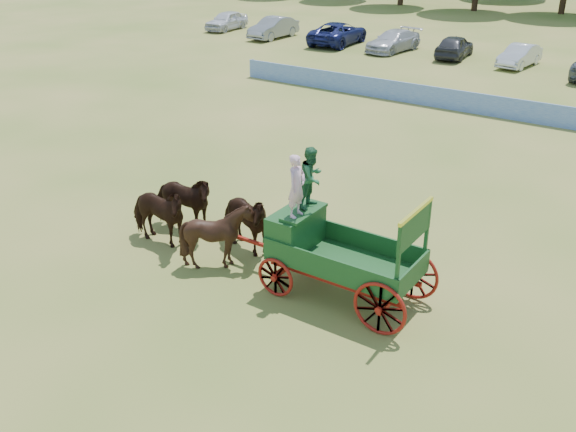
% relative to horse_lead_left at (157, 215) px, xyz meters
% --- Properties ---
extents(ground, '(160.00, 160.00, 0.00)m').
position_rel_horse_lead_left_xyz_m(ground, '(3.12, 0.91, -0.97)').
color(ground, '#A38949').
rests_on(ground, ground).
extents(horse_lead_left, '(2.35, 1.18, 1.93)m').
position_rel_horse_lead_left_xyz_m(horse_lead_left, '(0.00, 0.00, 0.00)').
color(horse_lead_left, black).
rests_on(horse_lead_left, ground).
extents(horse_lead_right, '(2.44, 1.44, 1.93)m').
position_rel_horse_lead_left_xyz_m(horse_lead_right, '(0.00, 1.10, 0.00)').
color(horse_lead_right, black).
rests_on(horse_lead_right, ground).
extents(horse_wheel_left, '(1.89, 1.72, 1.93)m').
position_rel_horse_lead_left_xyz_m(horse_wheel_left, '(2.40, 0.00, 0.00)').
color(horse_wheel_left, black).
rests_on(horse_wheel_left, ground).
extents(horse_wheel_right, '(2.46, 1.51, 1.93)m').
position_rel_horse_lead_left_xyz_m(horse_wheel_right, '(2.40, 1.10, 0.00)').
color(horse_wheel_right, black).
rests_on(horse_wheel_right, ground).
extents(farm_dray, '(6.00, 2.00, 3.78)m').
position_rel_horse_lead_left_xyz_m(farm_dray, '(5.34, 0.58, 0.72)').
color(farm_dray, '#A91B10').
rests_on(farm_dray, ground).
extents(sponsor_banner, '(26.00, 0.08, 1.05)m').
position_rel_horse_lead_left_xyz_m(sponsor_banner, '(2.12, 18.91, -0.44)').
color(sponsor_banner, '#2158B3').
rests_on(sponsor_banner, ground).
extents(parked_cars, '(57.51, 7.46, 1.65)m').
position_rel_horse_lead_left_xyz_m(parked_cars, '(5.28, 30.82, -0.19)').
color(parked_cars, silver).
rests_on(parked_cars, ground).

